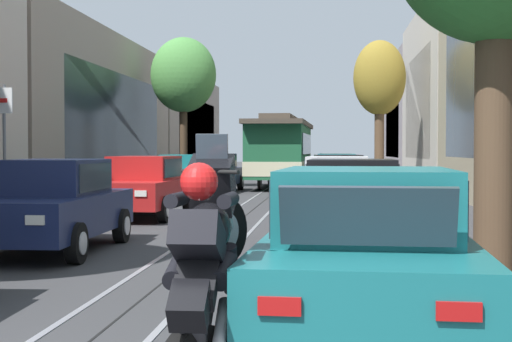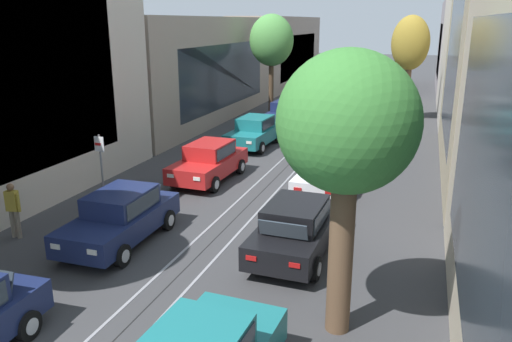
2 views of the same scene
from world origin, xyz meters
The scene contains 19 objects.
ground_plane centered at (0.00, 23.65, 0.00)m, with size 160.00×160.00×0.00m, color #38383A.
trolley_track_rails centered at (0.00, 27.57, 0.00)m, with size 1.14×67.13×0.01m.
building_facade_left centered at (-8.94, 25.34, 3.92)m, with size 5.37×58.83×9.61m.
building_facade_right centered at (9.35, 26.69, 4.46)m, with size 5.78×58.83×9.89m.
parked_car_navy_second_left centered at (-2.56, 8.57, 0.80)m, with size 2.04×4.38×1.58m.
parked_car_red_mid_left centered at (-2.56, 15.11, 0.80)m, with size 2.12×4.41×1.58m.
parked_car_teal_fourth_left centered at (-2.63, 21.25, 0.80)m, with size 2.13×4.42×1.58m.
parked_car_navy_fifth_left centered at (-2.51, 27.09, 0.80)m, with size 2.11×4.41×1.58m.
parked_car_teal_near_right centered at (2.51, 2.92, 0.80)m, with size 2.14×4.42×1.58m.
parked_car_black_second_right centered at (2.59, 9.45, 0.80)m, with size 2.09×4.40×1.58m.
parked_car_white_mid_right centered at (2.41, 15.01, 0.80)m, with size 2.12×4.41×1.58m.
parked_car_black_fourth_right centered at (2.48, 20.83, 0.80)m, with size 2.15×4.42×1.58m.
parked_car_teal_fifth_right centered at (2.53, 26.59, 0.80)m, with size 2.06×4.39×1.58m.
parked_car_grey_sixth_right centered at (2.57, 32.32, 0.80)m, with size 2.09×4.40×1.58m.
street_tree_kerb_left_second centered at (-4.40, 30.08, 5.10)m, with size 3.00×2.46×6.87m.
street_tree_kerb_right_second centered at (4.53, 31.21, 4.92)m, with size 2.40×1.95×6.78m.
cable_car_trolley centered at (0.00, 30.46, 1.66)m, with size 2.81×9.17×3.28m.
motorcycle_with_rider centered at (1.29, 1.31, 0.98)m, with size 0.48×1.83×1.87m.
street_sign_post centered at (-3.90, 9.71, 1.83)m, with size 0.36×0.08×2.97m.
Camera 1 is at (2.16, -3.96, 1.75)m, focal length 53.00 mm.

